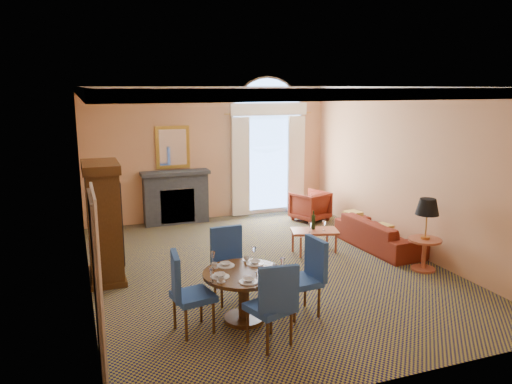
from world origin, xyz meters
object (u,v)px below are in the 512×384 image
object	(u,v)px
sofa	(379,234)
side_table	(426,225)
dining_table	(244,284)
armchair	(310,206)
armoire	(104,224)
coffee_table	(315,231)

from	to	relation	value
sofa	side_table	size ratio (longest dim) A/B	1.60
dining_table	side_table	world-z (taller)	side_table
dining_table	sofa	distance (m)	4.14
armchair	armoire	bearing A→B (deg)	2.60
sofa	armchair	world-z (taller)	armchair
dining_table	armchair	world-z (taller)	dining_table
armchair	dining_table	bearing A→B (deg)	32.63
armoire	side_table	world-z (taller)	armoire
sofa	armchair	bearing A→B (deg)	4.88
dining_table	sofa	world-z (taller)	dining_table
sofa	coffee_table	size ratio (longest dim) A/B	2.04
coffee_table	sofa	bearing A→B (deg)	6.50
side_table	dining_table	bearing A→B (deg)	-168.48
side_table	armchair	bearing A→B (deg)	96.18
armoire	dining_table	size ratio (longest dim) A/B	1.76
dining_table	coffee_table	world-z (taller)	dining_table
armoire	dining_table	xyz separation A→B (m)	(1.68, -2.27, -0.43)
armoire	coffee_table	size ratio (longest dim) A/B	2.00
sofa	side_table	world-z (taller)	side_table
armchair	side_table	distance (m)	3.78
sofa	coffee_table	distance (m)	1.36
dining_table	side_table	bearing A→B (deg)	11.52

